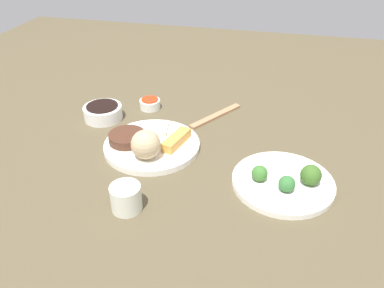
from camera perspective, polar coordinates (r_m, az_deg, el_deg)
tabletop at (r=1.02m, az=-2.73°, el=-0.57°), size 2.20×2.20×0.02m
main_plate at (r=1.00m, az=-6.02°, el=-0.20°), size 0.25×0.25×0.02m
rice_scoop at (r=0.93m, az=-6.95°, el=-0.07°), size 0.07×0.07×0.07m
spring_roll at (r=0.98m, az=-2.36°, el=0.60°), size 0.06×0.11×0.03m
crab_rangoon_wonton at (r=1.05m, az=-5.38°, el=2.36°), size 0.07×0.08×0.01m
stir_fry_heap at (r=1.01m, az=-9.72°, el=0.96°), size 0.10×0.10×0.02m
broccoli_plate at (r=0.90m, az=13.46°, el=-5.62°), size 0.23×0.23×0.01m
broccoli_floret_0 at (r=0.87m, az=10.11°, el=-4.36°), size 0.04×0.04×0.04m
broccoli_floret_1 at (r=0.89m, az=17.42°, el=-4.46°), size 0.05×0.05×0.05m
broccoli_floret_2 at (r=0.85m, az=14.05°, el=-5.82°), size 0.04×0.04×0.04m
soy_sauce_bowl at (r=1.16m, az=-13.21°, el=4.61°), size 0.11×0.11×0.04m
soy_sauce_bowl_liquid at (r=1.15m, az=-13.35°, el=5.58°), size 0.09×0.09×0.00m
sauce_ramekin_sweet_and_sour at (r=1.20m, az=-6.32°, el=5.97°), size 0.06×0.06×0.03m
sauce_ramekin_sweet_and_sour_liquid at (r=1.19m, az=-6.36°, el=6.65°), size 0.05×0.05×0.00m
teacup at (r=0.81m, az=-9.87°, el=-7.96°), size 0.07×0.07×0.06m
chopsticks_pair at (r=1.15m, az=3.60°, el=4.23°), size 0.13×0.18×0.01m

